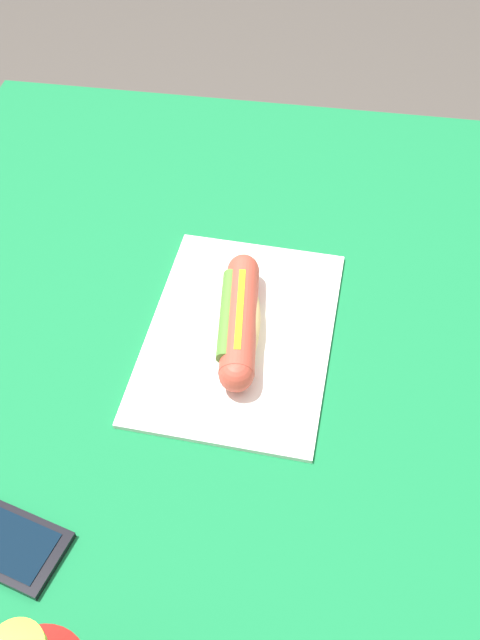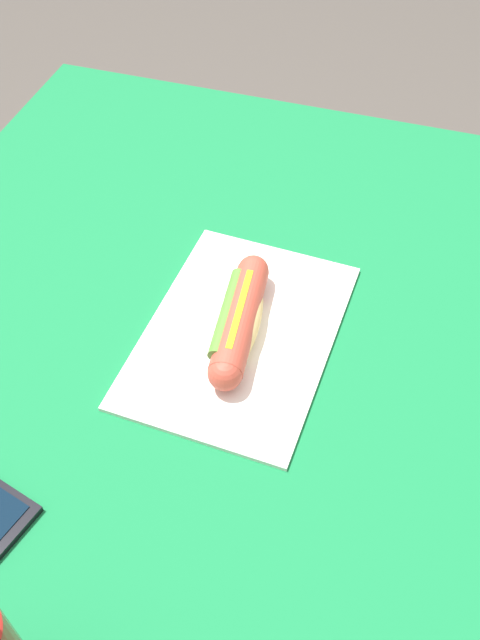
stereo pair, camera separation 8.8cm
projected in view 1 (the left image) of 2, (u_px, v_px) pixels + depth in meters
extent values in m
plane|color=#47423D|center=(214.00, 587.00, 1.44)|extent=(6.00, 6.00, 0.00)
cylinder|color=brown|center=(427.00, 318.00, 1.44)|extent=(0.07, 0.07, 0.71)
cylinder|color=brown|center=(81.00, 278.00, 1.51)|extent=(0.07, 0.07, 0.71)
cube|color=brown|center=(198.00, 370.00, 0.89)|extent=(1.10, 0.88, 0.03)
cube|color=#146B38|center=(198.00, 362.00, 0.88)|extent=(1.16, 0.94, 0.00)
cube|color=white|center=(240.00, 334.00, 0.90)|extent=(0.34, 0.24, 0.01)
ellipsoid|color=#E5BC75|center=(240.00, 322.00, 0.89)|extent=(0.17, 0.07, 0.04)
cylinder|color=#B24233|center=(240.00, 319.00, 0.88)|extent=(0.17, 0.06, 0.04)
sphere|color=#B24233|center=(243.00, 270.00, 0.94)|extent=(0.04, 0.04, 0.04)
sphere|color=#B24233|center=(236.00, 375.00, 0.83)|extent=(0.04, 0.04, 0.04)
cube|color=yellow|center=(240.00, 309.00, 0.87)|extent=(0.13, 0.02, 0.00)
cylinder|color=#4C7A2D|center=(228.00, 315.00, 0.88)|extent=(0.14, 0.03, 0.02)
cube|color=black|center=(1.00, 541.00, 0.72)|extent=(0.10, 0.15, 0.01)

